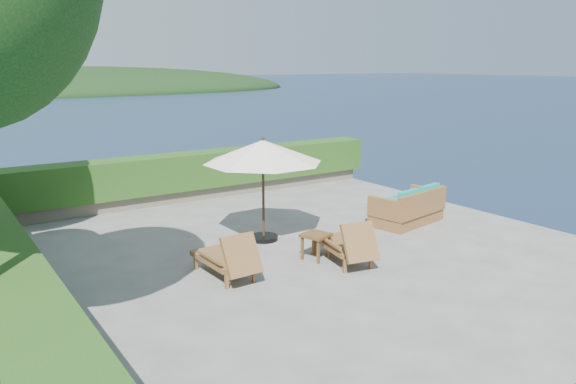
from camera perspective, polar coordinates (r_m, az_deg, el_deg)
ground at (r=11.84m, az=0.95°, el=-6.09°), size 12.00×12.00×0.00m
foundation at (r=12.43m, az=0.92°, el=-12.87°), size 12.00×12.00×3.00m
ocean at (r=13.13m, az=0.90°, el=-18.58°), size 600.00×600.00×0.00m
offshore_island at (r=152.62m, az=-22.16°, el=9.40°), size 126.00×57.60×12.60m
planter_wall_far at (r=16.53m, az=-10.16°, el=-0.15°), size 12.00×0.60×0.36m
planter_wall_left at (r=9.94m, az=-27.15°, el=-10.30°), size 0.60×12.00×0.36m
hedge_far at (r=16.39m, az=-10.25°, el=2.13°), size 12.40×0.90×1.00m
patio_umbrella at (r=12.17m, az=-2.56°, el=4.03°), size 3.38×3.38×2.34m
lounge_left at (r=10.40m, az=-6.16°, el=-6.65°), size 0.77×1.63×0.93m
lounge_right at (r=11.13m, az=5.98°, el=-5.29°), size 0.96×1.72×0.94m
side_table at (r=11.29m, az=2.86°, el=-4.71°), size 0.64×0.64×0.53m
wicker_loveseat at (r=14.11m, az=12.18°, el=-1.70°), size 2.08×1.33×0.95m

